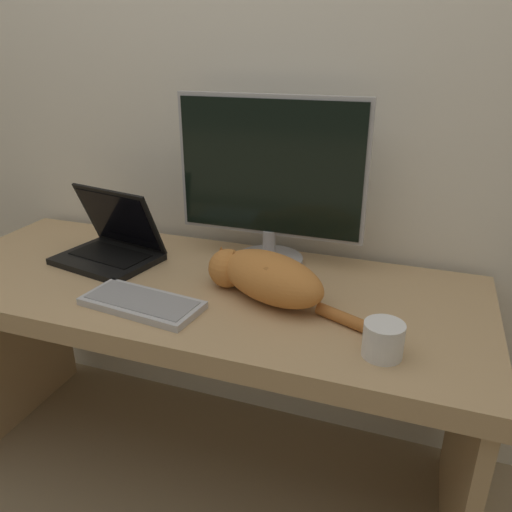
{
  "coord_description": "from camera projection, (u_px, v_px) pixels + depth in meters",
  "views": [
    {
      "loc": [
        0.61,
        -0.86,
        1.38
      ],
      "look_at": [
        0.2,
        0.3,
        0.85
      ],
      "focal_mm": 35.0,
      "sensor_mm": 36.0,
      "label": 1
    }
  ],
  "objects": [
    {
      "name": "cat",
      "position": [
        266.0,
        276.0,
        1.36
      ],
      "size": [
        0.5,
        0.28,
        0.13
      ],
      "rotation": [
        0.0,
        0.0,
        -0.41
      ],
      "color": "#C67A38",
      "rests_on": "desk"
    },
    {
      "name": "desk",
      "position": [
        197.0,
        323.0,
        1.54
      ],
      "size": [
        1.68,
        0.67,
        0.73
      ],
      "color": "tan",
      "rests_on": "ground_plane"
    },
    {
      "name": "monitor",
      "position": [
        270.0,
        181.0,
        1.51
      ],
      "size": [
        0.59,
        0.22,
        0.52
      ],
      "color": "#B2B2B7",
      "rests_on": "desk"
    },
    {
      "name": "coffee_mug",
      "position": [
        383.0,
        340.0,
        1.12
      ],
      "size": [
        0.09,
        0.09,
        0.08
      ],
      "color": "white",
      "rests_on": "desk"
    },
    {
      "name": "external_keyboard",
      "position": [
        142.0,
        303.0,
        1.34
      ],
      "size": [
        0.34,
        0.18,
        0.02
      ],
      "rotation": [
        0.0,
        0.0,
        -0.12
      ],
      "color": "#BCBCC1",
      "rests_on": "desk"
    },
    {
      "name": "laptop",
      "position": [
        111.0,
        246.0,
        1.62
      ],
      "size": [
        0.35,
        0.29,
        0.24
      ],
      "rotation": [
        0.0,
        0.0,
        -0.2
      ],
      "color": "black",
      "rests_on": "desk"
    },
    {
      "name": "wall_back",
      "position": [
        241.0,
        70.0,
        1.6
      ],
      "size": [
        6.4,
        0.06,
        2.6
      ],
      "color": "silver",
      "rests_on": "ground_plane"
    }
  ]
}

